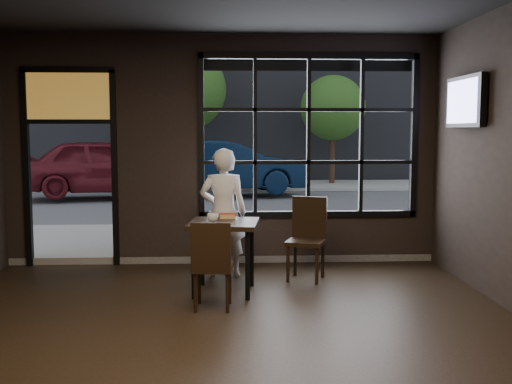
{
  "coord_description": "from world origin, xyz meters",
  "views": [
    {
      "loc": [
        0.06,
        -4.87,
        1.88
      ],
      "look_at": [
        0.4,
        2.2,
        1.15
      ],
      "focal_mm": 42.0,
      "sensor_mm": 36.0,
      "label": 1
    }
  ],
  "objects": [
    {
      "name": "man",
      "position": [
        0.01,
        2.74,
        0.83
      ],
      "size": [
        0.61,
        0.41,
        1.66
      ],
      "primitive_type": "imported",
      "rotation": [
        0.0,
        0.0,
        3.12
      ],
      "color": "silver",
      "rests_on": "floor"
    },
    {
      "name": "hotdog",
      "position": [
        0.06,
        2.18,
        0.86
      ],
      "size": [
        0.2,
        0.09,
        0.06
      ],
      "primitive_type": null,
      "rotation": [
        0.0,
        0.0,
        0.07
      ],
      "color": "tan",
      "rests_on": "cafe_table"
    },
    {
      "name": "stained_transom",
      "position": [
        -2.1,
        3.5,
        2.35
      ],
      "size": [
        1.2,
        0.06,
        0.7
      ],
      "primitive_type": "cube",
      "color": "orange",
      "rests_on": "ground"
    },
    {
      "name": "building_across",
      "position": [
        0.0,
        23.0,
        7.5
      ],
      "size": [
        28.0,
        12.0,
        15.0
      ],
      "primitive_type": "cube",
      "color": "#5B5956",
      "rests_on": "ground"
    },
    {
      "name": "maroon_car",
      "position": [
        -3.27,
        11.72,
        0.89
      ],
      "size": [
        4.9,
        2.65,
        1.58
      ],
      "primitive_type": "imported",
      "rotation": [
        0.0,
        0.0,
        1.75
      ],
      "color": "#5A131B",
      "rests_on": "street_asphalt"
    },
    {
      "name": "chair_window",
      "position": [
        1.04,
        2.5,
        0.52
      ],
      "size": [
        0.58,
        0.58,
        1.04
      ],
      "primitive_type": "cube",
      "rotation": [
        0.0,
        0.0,
        -0.36
      ],
      "color": "black",
      "rests_on": "floor"
    },
    {
      "name": "cup",
      "position": [
        -0.11,
        1.94,
        0.88
      ],
      "size": [
        0.14,
        0.14,
        0.1
      ],
      "primitive_type": "imported",
      "rotation": [
        0.0,
        0.0,
        -0.15
      ],
      "color": "silver",
      "rests_on": "cafe_table"
    },
    {
      "name": "tree_right",
      "position": [
        3.63,
        15.28,
        2.63
      ],
      "size": [
        2.18,
        2.18,
        3.73
      ],
      "color": "#332114",
      "rests_on": "street_asphalt"
    },
    {
      "name": "street_asphalt",
      "position": [
        0.0,
        24.0,
        -0.02
      ],
      "size": [
        60.0,
        41.0,
        0.04
      ],
      "primitive_type": "cube",
      "color": "#545456",
      "rests_on": "ground"
    },
    {
      "name": "navy_car",
      "position": [
        -0.0,
        12.01,
        0.85
      ],
      "size": [
        4.78,
        2.44,
        1.5
      ],
      "primitive_type": "imported",
      "rotation": [
        0.0,
        0.0,
        1.76
      ],
      "color": "black",
      "rests_on": "street_asphalt"
    },
    {
      "name": "cafe_table",
      "position": [
        0.01,
        1.97,
        0.42
      ],
      "size": [
        0.86,
        0.86,
        0.84
      ],
      "primitive_type": "cube",
      "rotation": [
        0.0,
        0.0,
        -0.12
      ],
      "color": "black",
      "rests_on": "floor"
    },
    {
      "name": "window_frame",
      "position": [
        1.2,
        3.5,
        1.8
      ],
      "size": [
        3.06,
        0.12,
        2.28
      ],
      "primitive_type": "cube",
      "color": "black",
      "rests_on": "ground"
    },
    {
      "name": "chair_near",
      "position": [
        -0.1,
        1.34,
        0.47
      ],
      "size": [
        0.44,
        0.44,
        0.95
      ],
      "primitive_type": "cube",
      "rotation": [
        0.0,
        0.0,
        3.07
      ],
      "color": "black",
      "rests_on": "floor"
    },
    {
      "name": "tree_left",
      "position": [
        -1.29,
        15.08,
        3.21
      ],
      "size": [
        2.67,
        2.67,
        4.55
      ],
      "color": "#332114",
      "rests_on": "street_asphalt"
    },
    {
      "name": "tv",
      "position": [
        2.93,
        2.27,
        2.22
      ],
      "size": [
        0.12,
        1.05,
        0.61
      ],
      "primitive_type": "cube",
      "color": "black",
      "rests_on": "wall_right"
    },
    {
      "name": "floor",
      "position": [
        0.0,
        0.0,
        -0.01
      ],
      "size": [
        6.0,
        7.0,
        0.02
      ],
      "primitive_type": "cube",
      "color": "black",
      "rests_on": "ground"
    }
  ]
}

